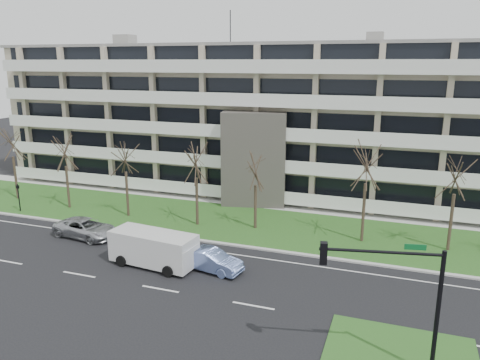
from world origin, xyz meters
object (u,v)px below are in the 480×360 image
at_px(silver_pickup, 86,228).
at_px(traffic_signal, 398,291).
at_px(pedestrian_signal, 18,194).
at_px(white_van, 154,246).
at_px(blue_sedan, 211,260).

relative_size(silver_pickup, traffic_signal, 0.86).
distance_m(traffic_signal, pedestrian_signal, 35.69).
bearing_deg(pedestrian_signal, traffic_signal, -9.54).
distance_m(silver_pickup, traffic_signal, 25.43).
bearing_deg(traffic_signal, pedestrian_signal, 147.65).
bearing_deg(white_van, silver_pickup, 165.80).
bearing_deg(pedestrian_signal, blue_sedan, -3.47).
height_order(silver_pickup, traffic_signal, traffic_signal).
xyz_separation_m(blue_sedan, white_van, (-3.91, -0.55, 0.67)).
bearing_deg(silver_pickup, traffic_signal, -104.54).
height_order(silver_pickup, white_van, white_van).
xyz_separation_m(silver_pickup, traffic_signal, (23.46, -9.26, 3.24)).
bearing_deg(blue_sedan, traffic_signal, -110.58).
bearing_deg(white_van, traffic_signal, -16.43).
distance_m(silver_pickup, pedestrian_signal, 10.45).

